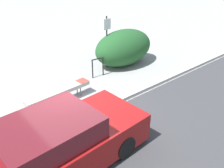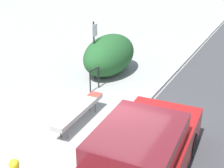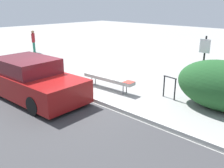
{
  "view_description": "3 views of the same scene",
  "coord_description": "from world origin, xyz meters",
  "px_view_note": "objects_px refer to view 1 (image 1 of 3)",
  "views": [
    {
      "loc": [
        -3.1,
        -5.55,
        4.64
      ],
      "look_at": [
        1.42,
        -0.13,
        0.9
      ],
      "focal_mm": 40.0,
      "sensor_mm": 36.0,
      "label": 1
    },
    {
      "loc": [
        -6.47,
        -3.35,
        4.77
      ],
      "look_at": [
        1.41,
        0.79,
        0.91
      ],
      "focal_mm": 50.0,
      "sensor_mm": 36.0,
      "label": 2
    },
    {
      "loc": [
        6.93,
        -5.52,
        3.33
      ],
      "look_at": [
        1.24,
        0.38,
        0.66
      ],
      "focal_mm": 40.0,
      "sensor_mm": 36.0,
      "label": 3
    }
  ],
  "objects_px": {
    "bench": "(59,92)",
    "parked_car_near": "(55,147)",
    "bike_rack": "(98,66)",
    "sign_post": "(107,38)"
  },
  "relations": [
    {
      "from": "bench",
      "to": "bike_rack",
      "type": "bearing_deg",
      "value": 16.57
    },
    {
      "from": "bench",
      "to": "bike_rack",
      "type": "xyz_separation_m",
      "value": [
        2.28,
        0.83,
        0.05
      ]
    },
    {
      "from": "parked_car_near",
      "to": "bench",
      "type": "bearing_deg",
      "value": 56.38
    },
    {
      "from": "bike_rack",
      "to": "parked_car_near",
      "type": "distance_m",
      "value": 5.1
    },
    {
      "from": "bench",
      "to": "parked_car_near",
      "type": "xyz_separation_m",
      "value": [
        -1.51,
        -2.57,
        0.21
      ]
    },
    {
      "from": "bench",
      "to": "parked_car_near",
      "type": "height_order",
      "value": "parked_car_near"
    },
    {
      "from": "bench",
      "to": "bike_rack",
      "type": "distance_m",
      "value": 2.43
    },
    {
      "from": "sign_post",
      "to": "parked_car_near",
      "type": "xyz_separation_m",
      "value": [
        -4.72,
        -3.93,
        -0.73
      ]
    },
    {
      "from": "bench",
      "to": "bike_rack",
      "type": "relative_size",
      "value": 2.92
    },
    {
      "from": "sign_post",
      "to": "parked_car_near",
      "type": "distance_m",
      "value": 6.18
    }
  ]
}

